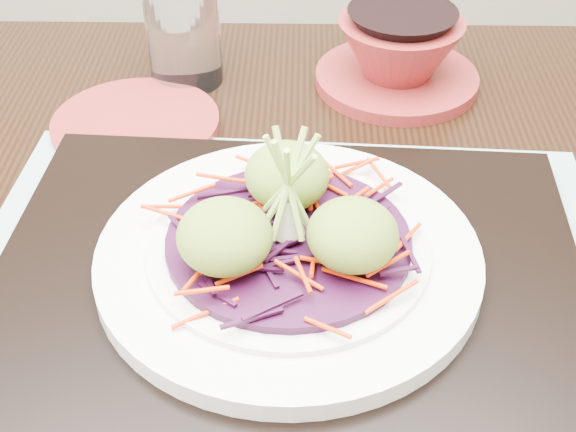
{
  "coord_description": "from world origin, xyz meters",
  "views": [
    {
      "loc": [
        0.02,
        -0.55,
        1.23
      ],
      "look_at": [
        0.02,
        -0.1,
        0.87
      ],
      "focal_mm": 50.0,
      "sensor_mm": 36.0,
      "label": 1
    }
  ],
  "objects_px": {
    "water_glass": "(184,32)",
    "white_plate": "(289,256)",
    "terracotta_side_plate": "(136,124)",
    "dining_table": "(320,371)",
    "terracotta_bowl_set": "(399,57)",
    "serving_tray": "(288,275)"
  },
  "relations": [
    {
      "from": "dining_table",
      "to": "terracotta_side_plate",
      "type": "height_order",
      "value": "terracotta_side_plate"
    },
    {
      "from": "serving_tray",
      "to": "white_plate",
      "type": "distance_m",
      "value": 0.02
    },
    {
      "from": "dining_table",
      "to": "water_glass",
      "type": "bearing_deg",
      "value": 114.82
    },
    {
      "from": "white_plate",
      "to": "terracotta_side_plate",
      "type": "distance_m",
      "value": 0.26
    },
    {
      "from": "terracotta_side_plate",
      "to": "water_glass",
      "type": "height_order",
      "value": "water_glass"
    },
    {
      "from": "white_plate",
      "to": "terracotta_side_plate",
      "type": "relative_size",
      "value": 1.74
    },
    {
      "from": "water_glass",
      "to": "white_plate",
      "type": "bearing_deg",
      "value": -72.46
    },
    {
      "from": "white_plate",
      "to": "water_glass",
      "type": "height_order",
      "value": "water_glass"
    },
    {
      "from": "water_glass",
      "to": "terracotta_bowl_set",
      "type": "bearing_deg",
      "value": -3.53
    },
    {
      "from": "white_plate",
      "to": "terracotta_bowl_set",
      "type": "bearing_deg",
      "value": 68.78
    },
    {
      "from": "serving_tray",
      "to": "water_glass",
      "type": "xyz_separation_m",
      "value": [
        -0.1,
        0.32,
        0.04
      ]
    },
    {
      "from": "terracotta_bowl_set",
      "to": "dining_table",
      "type": "bearing_deg",
      "value": -107.25
    },
    {
      "from": "dining_table",
      "to": "terracotta_bowl_set",
      "type": "xyz_separation_m",
      "value": [
        0.09,
        0.29,
        0.14
      ]
    },
    {
      "from": "terracotta_side_plate",
      "to": "water_glass",
      "type": "distance_m",
      "value": 0.11
    },
    {
      "from": "serving_tray",
      "to": "terracotta_side_plate",
      "type": "bearing_deg",
      "value": 127.87
    },
    {
      "from": "serving_tray",
      "to": "white_plate",
      "type": "relative_size",
      "value": 1.54
    },
    {
      "from": "serving_tray",
      "to": "white_plate",
      "type": "height_order",
      "value": "white_plate"
    },
    {
      "from": "water_glass",
      "to": "terracotta_side_plate",
      "type": "bearing_deg",
      "value": -113.61
    },
    {
      "from": "white_plate",
      "to": "terracotta_side_plate",
      "type": "bearing_deg",
      "value": 122.57
    },
    {
      "from": "serving_tray",
      "to": "white_plate",
      "type": "xyz_separation_m",
      "value": [
        0.0,
        0.0,
        0.02
      ]
    },
    {
      "from": "white_plate",
      "to": "terracotta_bowl_set",
      "type": "relative_size",
      "value": 1.3
    },
    {
      "from": "serving_tray",
      "to": "terracotta_bowl_set",
      "type": "height_order",
      "value": "terracotta_bowl_set"
    }
  ]
}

